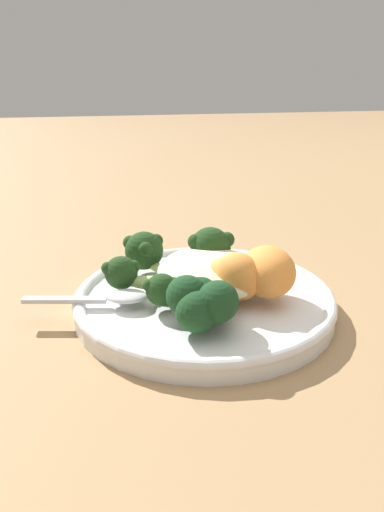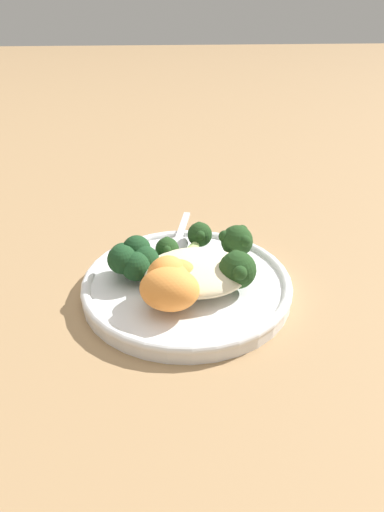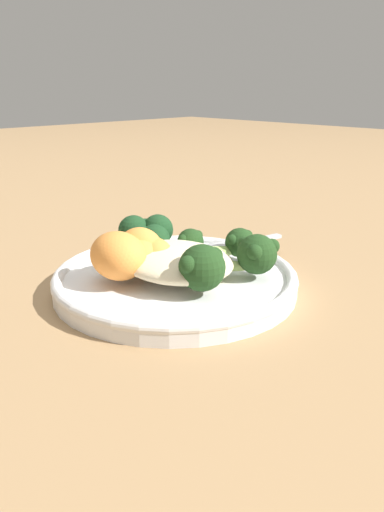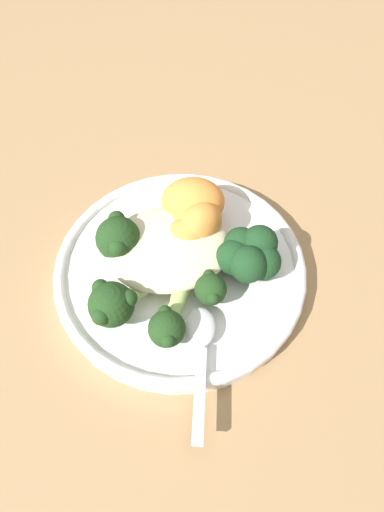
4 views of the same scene
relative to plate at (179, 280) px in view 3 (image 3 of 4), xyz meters
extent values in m
plane|color=#9E7A51|center=(0.00, -0.02, -0.01)|extent=(4.00, 4.00, 0.00)
cylinder|color=white|center=(0.00, 0.00, 0.00)|extent=(0.25, 0.25, 0.02)
torus|color=white|center=(0.00, 0.00, 0.00)|extent=(0.25, 0.25, 0.01)
ellipsoid|color=beige|center=(0.01, -0.01, 0.02)|extent=(0.12, 0.10, 0.03)
ellipsoid|color=#9EBC66|center=(0.01, -0.01, 0.02)|extent=(0.09, 0.03, 0.02)
sphere|color=#1E3D19|center=(0.05, -0.02, 0.03)|extent=(0.04, 0.04, 0.04)
sphere|color=#1E3D19|center=(0.05, 0.00, 0.04)|extent=(0.02, 0.02, 0.02)
sphere|color=#1E3D19|center=(0.05, -0.04, 0.04)|extent=(0.02, 0.02, 0.02)
ellipsoid|color=#9EBC66|center=(0.02, 0.02, 0.02)|extent=(0.09, 0.07, 0.01)
sphere|color=#1E3D19|center=(0.06, 0.05, 0.03)|extent=(0.04, 0.04, 0.04)
sphere|color=#1E3D19|center=(0.07, 0.06, 0.04)|extent=(0.02, 0.02, 0.02)
sphere|color=#1E3D19|center=(0.04, 0.05, 0.04)|extent=(0.02, 0.02, 0.02)
sphere|color=#1E3D19|center=(0.07, 0.04, 0.04)|extent=(0.02, 0.02, 0.02)
ellipsoid|color=#9EBC66|center=(0.00, 0.03, 0.02)|extent=(0.05, 0.10, 0.02)
sphere|color=#1E3D19|center=(0.02, 0.08, 0.03)|extent=(0.03, 0.03, 0.03)
sphere|color=#1E3D19|center=(0.02, 0.09, 0.03)|extent=(0.01, 0.01, 0.01)
sphere|color=#1E3D19|center=(0.02, 0.07, 0.03)|extent=(0.01, 0.01, 0.01)
ellipsoid|color=#9EBC66|center=(-0.02, 0.01, 0.02)|extent=(0.03, 0.08, 0.01)
sphere|color=#1E3D19|center=(-0.03, 0.04, 0.03)|extent=(0.03, 0.03, 0.03)
sphere|color=#1E3D19|center=(-0.03, 0.06, 0.03)|extent=(0.01, 0.01, 0.01)
sphere|color=#1E3D19|center=(-0.03, 0.03, 0.03)|extent=(0.01, 0.01, 0.01)
ellipsoid|color=orange|center=(-0.02, -0.02, 0.03)|extent=(0.05, 0.04, 0.04)
ellipsoid|color=orange|center=(-0.03, -0.06, 0.03)|extent=(0.07, 0.06, 0.05)
ellipsoid|color=orange|center=(-0.02, -0.03, 0.03)|extent=(0.06, 0.06, 0.04)
ellipsoid|color=orange|center=(-0.03, -0.03, 0.03)|extent=(0.06, 0.06, 0.04)
sphere|color=#193D1E|center=(-0.05, 0.01, 0.03)|extent=(0.04, 0.04, 0.04)
sphere|color=#193D1E|center=(-0.06, 0.03, 0.04)|extent=(0.04, 0.04, 0.04)
sphere|color=#193D1E|center=(-0.08, 0.02, 0.03)|extent=(0.04, 0.04, 0.04)
sphere|color=#193D1E|center=(-0.08, 0.01, 0.04)|extent=(0.04, 0.04, 0.04)
sphere|color=#193D1E|center=(-0.06, 0.00, 0.03)|extent=(0.04, 0.04, 0.04)
cube|color=silver|center=(0.00, 0.13, 0.01)|extent=(0.02, 0.08, 0.00)
ellipsoid|color=silver|center=(-0.01, 0.07, 0.02)|extent=(0.03, 0.04, 0.01)
camera|label=1|loc=(-0.43, 0.10, 0.22)|focal=35.00mm
camera|label=2|loc=(-0.02, -0.50, 0.34)|focal=35.00mm
camera|label=3|loc=(0.35, -0.33, 0.19)|focal=35.00mm
camera|label=4|loc=(0.01, 0.22, 0.34)|focal=28.00mm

